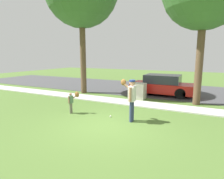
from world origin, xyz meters
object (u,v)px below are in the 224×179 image
object	(u,v)px
person_child	(73,99)
baseball	(111,116)
person_adult	(131,96)
parked_hatchback_red	(162,85)
utility_cabinet	(139,91)

from	to	relation	value
person_child	baseball	world-z (taller)	person_child
person_child	person_adult	bearing A→B (deg)	-0.52
baseball	parked_hatchback_red	size ratio (longest dim) A/B	0.02
baseball	parked_hatchback_red	bearing A→B (deg)	80.83
person_adult	person_child	size ratio (longest dim) A/B	1.68
parked_hatchback_red	utility_cabinet	bearing A→B (deg)	61.56
baseball	utility_cabinet	distance (m)	3.92
person_child	baseball	size ratio (longest dim) A/B	13.38
person_child	utility_cabinet	xyz separation A→B (m)	(1.73, 4.13, -0.17)
person_adult	baseball	xyz separation A→B (m)	(-0.94, 0.07, -1.00)
person_child	parked_hatchback_red	world-z (taller)	parked_hatchback_red
utility_cabinet	person_adult	bearing A→B (deg)	-75.82
utility_cabinet	baseball	bearing A→B (deg)	-89.11
baseball	utility_cabinet	bearing A→B (deg)	90.89
person_adult	utility_cabinet	world-z (taller)	person_adult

